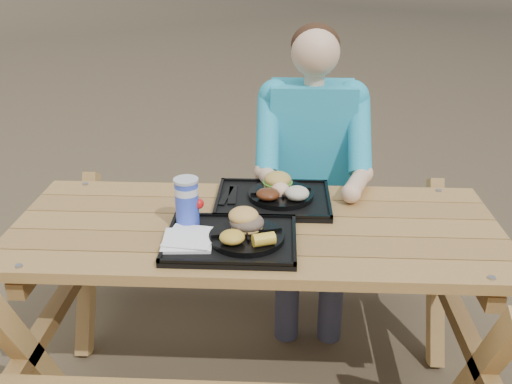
{
  "coord_description": "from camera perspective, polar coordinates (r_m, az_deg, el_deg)",
  "views": [
    {
      "loc": [
        0.09,
        -1.87,
        1.72
      ],
      "look_at": [
        0.0,
        0.0,
        0.88
      ],
      "focal_mm": 40.0,
      "sensor_mm": 36.0,
      "label": 1
    }
  ],
  "objects": [
    {
      "name": "mac_cheese",
      "position": [
        1.9,
        -2.4,
        -4.53
      ],
      "size": [
        0.09,
        0.09,
        0.04
      ],
      "primitive_type": "ellipsoid",
      "color": "gold",
      "rests_on": "plate_near"
    },
    {
      "name": "napkin_stack",
      "position": [
        1.96,
        -6.86,
        -4.72
      ],
      "size": [
        0.18,
        0.18,
        0.02
      ],
      "primitive_type": "cube",
      "rotation": [
        0.0,
        0.0,
        0.06
      ],
      "color": "white",
      "rests_on": "tray_near"
    },
    {
      "name": "condiment_mustard",
      "position": [
        2.07,
        -0.48,
        -2.75
      ],
      "size": [
        0.05,
        0.05,
        0.03
      ],
      "primitive_type": "cylinder",
      "color": "orange",
      "rests_on": "tray_near"
    },
    {
      "name": "soda_cup",
      "position": [
        2.04,
        -6.91,
        -1.15
      ],
      "size": [
        0.08,
        0.08,
        0.17
      ],
      "primitive_type": "cylinder",
      "color": "blue",
      "rests_on": "tray_near"
    },
    {
      "name": "condiment_bbq",
      "position": [
        2.07,
        -1.91,
        -2.7
      ],
      "size": [
        0.05,
        0.05,
        0.03
      ],
      "primitive_type": "cylinder",
      "color": "black",
      "rests_on": "tray_near"
    },
    {
      "name": "plate_near",
      "position": [
        1.96,
        -0.93,
        -4.49
      ],
      "size": [
        0.26,
        0.26,
        0.02
      ],
      "primitive_type": "cylinder",
      "color": "black",
      "rests_on": "tray_near"
    },
    {
      "name": "baked_beans",
      "position": [
        2.21,
        1.21,
        -0.22
      ],
      "size": [
        0.09,
        0.09,
        0.04
      ],
      "primitive_type": "ellipsoid",
      "color": "#552611",
      "rests_on": "plate_far"
    },
    {
      "name": "plate_far",
      "position": [
        2.28,
        2.5,
        -0.29
      ],
      "size": [
        0.26,
        0.26,
        0.02
      ],
      "primitive_type": "cylinder",
      "color": "black",
      "rests_on": "tray_far"
    },
    {
      "name": "corn_cob",
      "position": [
        1.88,
        0.78,
        -4.76
      ],
      "size": [
        0.09,
        0.09,
        0.04
      ],
      "primitive_type": null,
      "rotation": [
        0.0,
        0.0,
        0.34
      ],
      "color": "yellow",
      "rests_on": "plate_near"
    },
    {
      "name": "burger",
      "position": [
        2.3,
        2.18,
        1.6
      ],
      "size": [
        0.11,
        0.11,
        0.1
      ],
      "primitive_type": null,
      "color": "gold",
      "rests_on": "plate_far"
    },
    {
      "name": "tray_near",
      "position": [
        1.98,
        -2.51,
        -4.89
      ],
      "size": [
        0.45,
        0.35,
        0.02
      ],
      "primitive_type": "cube",
      "color": "black",
      "rests_on": "picnic_table"
    },
    {
      "name": "cutlery_far",
      "position": [
        2.29,
        -2.36,
        -0.29
      ],
      "size": [
        0.04,
        0.18,
        0.01
      ],
      "primitive_type": "cube",
      "rotation": [
        0.0,
        0.0,
        0.03
      ],
      "color": "black",
      "rests_on": "tray_far"
    },
    {
      "name": "tray_far",
      "position": [
        2.28,
        1.73,
        -0.84
      ],
      "size": [
        0.45,
        0.35,
        0.02
      ],
      "primitive_type": "cube",
      "color": "black",
      "rests_on": "picnic_table"
    },
    {
      "name": "ground",
      "position": [
        2.54,
        -0.0,
        -18.41
      ],
      "size": [
        60.0,
        60.0,
        0.0
      ],
      "primitive_type": "plane",
      "color": "#999999",
      "rests_on": "ground"
    },
    {
      "name": "picnic_table",
      "position": [
        2.31,
        -0.0,
        -11.52
      ],
      "size": [
        1.8,
        1.49,
        0.75
      ],
      "primitive_type": null,
      "color": "#999999",
      "rests_on": "ground"
    },
    {
      "name": "potato_salad",
      "position": [
        2.21,
        4.12,
        -0.12
      ],
      "size": [
        0.09,
        0.09,
        0.05
      ],
      "primitive_type": "ellipsoid",
      "color": "beige",
      "rests_on": "plate_far"
    },
    {
      "name": "diner",
      "position": [
        2.72,
        5.41,
        0.58
      ],
      "size": [
        0.48,
        0.84,
        1.28
      ],
      "primitive_type": null,
      "color": "teal",
      "rests_on": "ground"
    },
    {
      "name": "sandwich",
      "position": [
        1.97,
        -0.92,
        -2.17
      ],
      "size": [
        0.11,
        0.11,
        0.12
      ],
      "primitive_type": null,
      "color": "#E5A950",
      "rests_on": "plate_near"
    }
  ]
}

